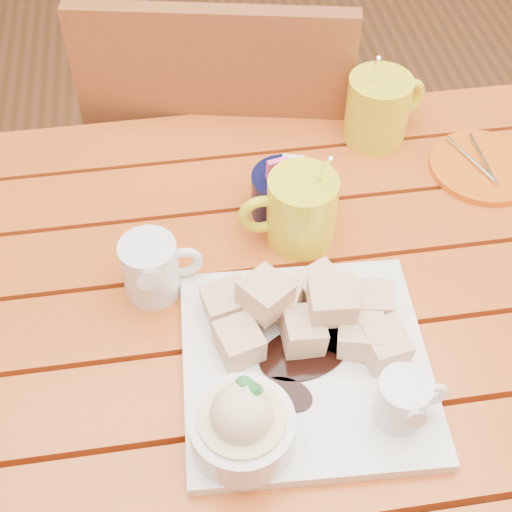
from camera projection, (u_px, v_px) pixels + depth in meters
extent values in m
cube|color=#A83215|center=(308.00, 477.00, 0.77)|extent=(1.20, 0.11, 0.03)
cube|color=#A83215|center=(289.00, 386.00, 0.85)|extent=(1.20, 0.11, 0.03)
cube|color=#A83215|center=(273.00, 309.00, 0.92)|extent=(1.20, 0.11, 0.03)
cube|color=#A83215|center=(260.00, 244.00, 0.99)|extent=(1.20, 0.11, 0.03)
cube|color=#A83215|center=(248.00, 188.00, 1.07)|extent=(1.20, 0.11, 0.03)
cube|color=#A83215|center=(238.00, 139.00, 1.14)|extent=(1.20, 0.11, 0.03)
cube|color=#A83215|center=(237.00, 157.00, 1.19)|extent=(1.12, 0.04, 0.08)
cylinder|color=#A83215|center=(503.00, 250.00, 1.48)|extent=(0.06, 0.06, 0.72)
cube|color=white|center=(306.00, 365.00, 0.84)|extent=(0.30, 0.30, 0.02)
cube|color=#C5773C|center=(321.00, 288.00, 0.88)|extent=(0.07, 0.07, 0.04)
cube|color=#C5773C|center=(372.00, 304.00, 0.86)|extent=(0.06, 0.06, 0.04)
cube|color=#C5773C|center=(239.00, 342.00, 0.83)|extent=(0.06, 0.06, 0.04)
cube|color=#C5773C|center=(279.00, 298.00, 0.87)|extent=(0.07, 0.07, 0.04)
cube|color=#C5773C|center=(360.00, 336.00, 0.83)|extent=(0.06, 0.06, 0.04)
cube|color=#C5773C|center=(384.00, 344.00, 0.82)|extent=(0.06, 0.06, 0.04)
cube|color=#C5773C|center=(332.00, 300.00, 0.82)|extent=(0.05, 0.05, 0.04)
cube|color=#C5773C|center=(227.00, 304.00, 0.86)|extent=(0.06, 0.06, 0.04)
cube|color=#C5773C|center=(265.00, 295.00, 0.83)|extent=(0.07, 0.07, 0.04)
cube|color=#C5773C|center=(303.00, 331.00, 0.83)|extent=(0.05, 0.05, 0.04)
cylinder|color=white|center=(242.00, 430.00, 0.75)|extent=(0.11, 0.11, 0.05)
cylinder|color=beige|center=(242.00, 424.00, 0.74)|extent=(0.09, 0.09, 0.03)
sphere|color=beige|center=(242.00, 414.00, 0.72)|extent=(0.07, 0.07, 0.07)
cone|color=#2C863B|center=(255.00, 391.00, 0.71)|extent=(0.04, 0.04, 0.03)
cone|color=#2C863B|center=(243.00, 385.00, 0.72)|extent=(0.03, 0.03, 0.03)
cylinder|color=white|center=(402.00, 400.00, 0.76)|extent=(0.06, 0.06, 0.06)
cylinder|color=black|center=(406.00, 387.00, 0.74)|extent=(0.05, 0.05, 0.01)
cone|color=white|center=(413.00, 413.00, 0.73)|extent=(0.02, 0.02, 0.03)
torus|color=white|center=(432.00, 395.00, 0.77)|extent=(0.04, 0.01, 0.04)
cylinder|color=yellow|center=(302.00, 210.00, 0.94)|extent=(0.09, 0.09, 0.10)
cylinder|color=black|center=(303.00, 186.00, 0.91)|extent=(0.08, 0.08, 0.01)
torus|color=yellow|center=(262.00, 215.00, 0.94)|extent=(0.06, 0.02, 0.06)
cylinder|color=silver|center=(313.00, 183.00, 0.92)|extent=(0.03, 0.06, 0.14)
cylinder|color=yellow|center=(377.00, 109.00, 1.08)|extent=(0.10, 0.10, 0.11)
cylinder|color=black|center=(381.00, 85.00, 1.05)|extent=(0.08, 0.08, 0.01)
torus|color=yellow|center=(406.00, 98.00, 1.10)|extent=(0.07, 0.04, 0.07)
cylinder|color=silver|center=(368.00, 85.00, 1.06)|extent=(0.01, 0.07, 0.14)
cylinder|color=white|center=(150.00, 268.00, 0.89)|extent=(0.07, 0.07, 0.08)
cylinder|color=white|center=(147.00, 249.00, 0.86)|extent=(0.06, 0.06, 0.01)
cone|color=white|center=(149.00, 276.00, 0.84)|extent=(0.03, 0.03, 0.03)
torus|color=white|center=(184.00, 264.00, 0.89)|extent=(0.05, 0.01, 0.05)
cylinder|color=black|center=(284.00, 194.00, 0.99)|extent=(0.09, 0.09, 0.07)
cube|color=#FB448F|center=(277.00, 171.00, 0.95)|extent=(0.03, 0.02, 0.04)
cube|color=white|center=(293.00, 167.00, 0.96)|extent=(0.03, 0.02, 0.04)
cube|color=#FB448F|center=(288.00, 175.00, 0.95)|extent=(0.03, 0.03, 0.04)
cylinder|color=#D65C12|center=(484.00, 167.00, 1.07)|extent=(0.16, 0.16, 0.01)
cylinder|color=silver|center=(472.00, 160.00, 1.06)|extent=(0.04, 0.11, 0.01)
cylinder|color=silver|center=(483.00, 159.00, 1.07)|extent=(0.01, 0.12, 0.01)
cube|color=brown|center=(230.00, 163.00, 1.52)|extent=(0.52, 0.52, 0.03)
cylinder|color=brown|center=(312.00, 185.00, 1.81)|extent=(0.04, 0.04, 0.44)
cylinder|color=brown|center=(165.00, 180.00, 1.83)|extent=(0.04, 0.04, 0.44)
cylinder|color=brown|center=(311.00, 304.00, 1.57)|extent=(0.04, 0.04, 0.44)
cylinder|color=brown|center=(142.00, 296.00, 1.58)|extent=(0.04, 0.04, 0.44)
cube|color=brown|center=(216.00, 133.00, 1.20)|extent=(0.44, 0.12, 0.46)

